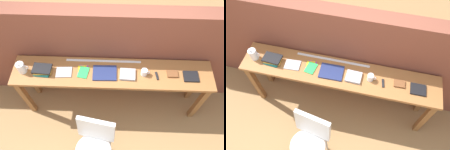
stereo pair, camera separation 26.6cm
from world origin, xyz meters
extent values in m
plane|color=#9E7547|center=(0.00, 0.00, 0.00)|extent=(40.00, 40.00, 0.00)
cube|color=brown|center=(0.00, 0.64, 0.78)|extent=(6.00, 0.20, 1.57)
cube|color=#996033|center=(0.00, 0.30, 0.86)|extent=(2.50, 0.44, 0.04)
cube|color=brown|center=(-1.19, 0.14, 0.42)|extent=(0.07, 0.07, 0.84)
cube|color=brown|center=(1.19, 0.14, 0.42)|extent=(0.07, 0.07, 0.84)
cube|color=brown|center=(-1.19, 0.46, 0.42)|extent=(0.07, 0.07, 0.84)
cube|color=brown|center=(1.19, 0.46, 0.42)|extent=(0.07, 0.07, 0.84)
cube|color=white|center=(-0.16, -0.37, 0.69)|extent=(0.45, 0.18, 0.40)
cylinder|color=#B2B2B7|center=(-0.33, -0.37, 0.21)|extent=(0.02, 0.02, 0.41)
cylinder|color=#B2B2B7|center=(0.00, -0.43, 0.21)|extent=(0.02, 0.02, 0.41)
cylinder|color=white|center=(-1.11, 0.28, 0.96)|extent=(0.10, 0.10, 0.15)
cone|color=white|center=(-1.11, 0.25, 1.04)|extent=(0.04, 0.03, 0.04)
torus|color=white|center=(-1.05, 0.28, 0.96)|extent=(0.07, 0.01, 0.07)
cube|color=#19757A|center=(-0.87, 0.27, 0.89)|extent=(0.20, 0.15, 0.03)
cube|color=gold|center=(-0.85, 0.28, 0.92)|extent=(0.22, 0.15, 0.02)
cube|color=black|center=(-0.86, 0.28, 0.94)|extent=(0.24, 0.17, 0.02)
cube|color=#9E9EA3|center=(-0.60, 0.28, 0.89)|extent=(0.20, 0.16, 0.01)
cube|color=purple|center=(-0.37, 0.31, 0.88)|extent=(0.12, 0.17, 0.00)
cube|color=yellow|center=(-0.37, 0.31, 0.88)|extent=(0.12, 0.17, 0.00)
cube|color=green|center=(-0.36, 0.28, 0.89)|extent=(0.15, 0.18, 0.00)
cube|color=navy|center=(-0.09, 0.28, 0.89)|extent=(0.30, 0.22, 0.02)
cube|color=#9E9EA3|center=(0.19, 0.27, 0.90)|extent=(0.19, 0.17, 0.03)
cylinder|color=white|center=(0.39, 0.29, 0.93)|extent=(0.08, 0.08, 0.09)
torus|color=white|center=(0.43, 0.29, 0.93)|extent=(0.06, 0.01, 0.06)
cube|color=black|center=(0.55, 0.27, 0.89)|extent=(0.04, 0.11, 0.02)
cube|color=brown|center=(0.74, 0.30, 0.89)|extent=(0.13, 0.10, 0.02)
cube|color=black|center=(0.96, 0.27, 0.89)|extent=(0.18, 0.15, 0.02)
cube|color=silver|center=(-0.12, 0.47, 0.88)|extent=(0.96, 0.03, 0.00)
camera|label=1|loc=(0.05, -1.16, 3.16)|focal=35.00mm
camera|label=2|loc=(0.32, -1.13, 3.16)|focal=35.00mm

